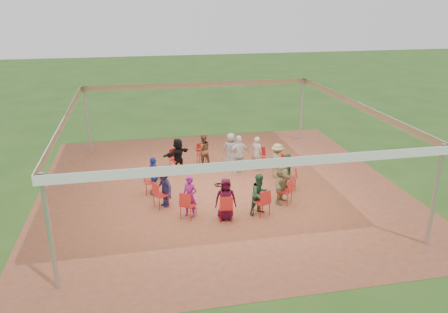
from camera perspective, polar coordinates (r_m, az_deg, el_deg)
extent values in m
plane|color=#295019|center=(16.15, -0.44, -4.11)|extent=(80.00, 80.00, 0.00)
plane|color=brown|center=(16.15, -0.44, -4.09)|extent=(13.00, 13.00, 0.00)
cylinder|color=#B2B2B7|center=(10.97, -21.79, -9.28)|extent=(0.12, 0.12, 3.00)
cylinder|color=#B2B2B7|center=(20.24, -17.37, 4.49)|extent=(0.12, 0.12, 3.00)
cylinder|color=#B2B2B7|center=(13.30, 25.83, -4.66)|extent=(0.12, 0.12, 3.00)
cylinder|color=#B2B2B7|center=(21.60, 10.12, 6.03)|extent=(0.12, 0.12, 3.00)
plane|color=white|center=(15.18, -0.47, 6.28)|extent=(10.30, 10.30, 0.00)
cube|color=white|center=(10.42, 5.01, -0.98)|extent=(10.30, 0.03, 0.24)
cube|color=white|center=(20.17, -3.33, 9.34)|extent=(10.30, 0.03, 0.24)
cube|color=white|center=(15.12, -20.06, 4.53)|extent=(0.03, 10.30, 0.24)
cube|color=white|center=(16.94, 17.00, 6.44)|extent=(0.03, 10.30, 0.24)
imported|color=#285234|center=(15.94, 8.23, -1.97)|extent=(0.60, 0.88, 1.37)
imported|color=#8E8357|center=(16.95, 6.97, -0.55)|extent=(0.63, 0.96, 1.37)
imported|color=#A59E91|center=(17.72, 4.33, 0.47)|extent=(0.58, 0.59, 1.37)
imported|color=gray|center=(18.11, 0.89, 0.96)|extent=(0.76, 0.59, 1.37)
imported|color=brown|center=(18.05, -2.75, 0.87)|extent=(0.71, 0.46, 1.37)
imported|color=black|center=(17.55, -6.03, 0.22)|extent=(1.32, 1.11, 1.37)
imported|color=#1E3FA1|center=(15.65, -9.14, -2.44)|extent=(0.42, 0.81, 1.37)
imported|color=#1F1B40|center=(14.63, -7.87, -4.01)|extent=(0.80, 0.99, 1.37)
imported|color=#88166C|center=(13.90, -4.49, -5.21)|extent=(0.60, 0.56, 1.37)
imported|color=#3D081D|center=(13.68, 0.21, -5.57)|extent=(0.71, 0.46, 1.37)
imported|color=#285234|center=(14.05, 4.69, -4.93)|extent=(0.76, 0.59, 1.37)
imported|color=#8E8357|center=(14.88, 7.54, -3.57)|extent=(1.21, 1.26, 1.37)
imported|color=silver|center=(17.21, 1.98, 0.25)|extent=(0.99, 0.65, 1.56)
torus|color=black|center=(16.35, -0.66, -3.73)|extent=(0.33, 0.33, 0.03)
torus|color=black|center=(16.32, -0.50, -3.77)|extent=(0.27, 0.27, 0.03)
cube|color=#B7B7BC|center=(15.95, 7.42, -2.31)|extent=(0.30, 0.37, 0.02)
cube|color=#B7B7BC|center=(15.92, 7.84, -1.94)|extent=(0.15, 0.33, 0.21)
cube|color=#CCE0FF|center=(15.92, 7.81, -1.94)|extent=(0.12, 0.29, 0.18)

